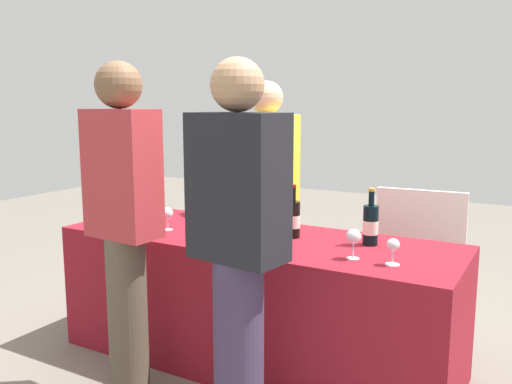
{
  "coord_description": "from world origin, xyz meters",
  "views": [
    {
      "loc": [
        1.46,
        -2.57,
        1.48
      ],
      "look_at": [
        0.0,
        0.0,
        0.99
      ],
      "focal_mm": 37.97,
      "sensor_mm": 36.0,
      "label": 1
    }
  ],
  "objects_px": {
    "wine_bottle_0": "(219,203)",
    "wine_bottle_2": "(293,219)",
    "wine_glass_3": "(280,228)",
    "server_pouring": "(266,193)",
    "wine_bottle_3": "(371,225)",
    "wine_bottle_1": "(247,212)",
    "wine_glass_4": "(354,238)",
    "guest_0": "(124,217)",
    "menu_board": "(418,262)",
    "wine_glass_2": "(230,220)",
    "guest_1": "(238,241)",
    "wine_glass_0": "(167,214)",
    "wine_glass_1": "(205,218)",
    "wine_glass_5": "(393,246)"
  },
  "relations": [
    {
      "from": "wine_glass_1",
      "to": "guest_1",
      "type": "bearing_deg",
      "value": -43.93
    },
    {
      "from": "menu_board",
      "to": "wine_bottle_1",
      "type": "bearing_deg",
      "value": -140.82
    },
    {
      "from": "menu_board",
      "to": "server_pouring",
      "type": "bearing_deg",
      "value": -167.13
    },
    {
      "from": "wine_glass_4",
      "to": "guest_0",
      "type": "distance_m",
      "value": 1.12
    },
    {
      "from": "wine_glass_0",
      "to": "server_pouring",
      "type": "bearing_deg",
      "value": 68.68
    },
    {
      "from": "server_pouring",
      "to": "guest_1",
      "type": "distance_m",
      "value": 1.36
    },
    {
      "from": "wine_bottle_1",
      "to": "wine_glass_1",
      "type": "bearing_deg",
      "value": -115.65
    },
    {
      "from": "wine_bottle_1",
      "to": "wine_glass_4",
      "type": "xyz_separation_m",
      "value": [
        0.74,
        -0.26,
        -0.0
      ]
    },
    {
      "from": "wine_glass_0",
      "to": "wine_glass_4",
      "type": "bearing_deg",
      "value": -1.57
    },
    {
      "from": "wine_glass_3",
      "to": "wine_bottle_0",
      "type": "bearing_deg",
      "value": 151.03
    },
    {
      "from": "wine_glass_0",
      "to": "wine_bottle_0",
      "type": "bearing_deg",
      "value": 67.26
    },
    {
      "from": "server_pouring",
      "to": "wine_glass_5",
      "type": "bearing_deg",
      "value": 151.55
    },
    {
      "from": "guest_1",
      "to": "wine_bottle_0",
      "type": "bearing_deg",
      "value": 135.21
    },
    {
      "from": "wine_bottle_1",
      "to": "wine_glass_3",
      "type": "distance_m",
      "value": 0.4
    },
    {
      "from": "wine_bottle_0",
      "to": "wine_bottle_2",
      "type": "bearing_deg",
      "value": -12.68
    },
    {
      "from": "wine_glass_2",
      "to": "guest_1",
      "type": "height_order",
      "value": "guest_1"
    },
    {
      "from": "wine_glass_3",
      "to": "menu_board",
      "type": "xyz_separation_m",
      "value": [
        0.49,
        0.99,
        -0.37
      ]
    },
    {
      "from": "wine_glass_4",
      "to": "guest_1",
      "type": "xyz_separation_m",
      "value": [
        -0.33,
        -0.51,
        0.06
      ]
    },
    {
      "from": "wine_glass_0",
      "to": "wine_bottle_3",
      "type": "bearing_deg",
      "value": 13.03
    },
    {
      "from": "server_pouring",
      "to": "guest_1",
      "type": "bearing_deg",
      "value": 119.92
    },
    {
      "from": "wine_bottle_3",
      "to": "server_pouring",
      "type": "bearing_deg",
      "value": 152.87
    },
    {
      "from": "wine_bottle_2",
      "to": "wine_bottle_0",
      "type": "bearing_deg",
      "value": 167.32
    },
    {
      "from": "wine_glass_4",
      "to": "guest_1",
      "type": "distance_m",
      "value": 0.61
    },
    {
      "from": "wine_glass_0",
      "to": "wine_glass_2",
      "type": "height_order",
      "value": "wine_glass_2"
    },
    {
      "from": "server_pouring",
      "to": "wine_glass_3",
      "type": "bearing_deg",
      "value": 129.79
    },
    {
      "from": "wine_glass_1",
      "to": "guest_0",
      "type": "distance_m",
      "value": 0.5
    },
    {
      "from": "wine_glass_1",
      "to": "wine_bottle_3",
      "type": "bearing_deg",
      "value": 18.91
    },
    {
      "from": "wine_glass_3",
      "to": "wine_glass_5",
      "type": "relative_size",
      "value": 1.09
    },
    {
      "from": "wine_bottle_2",
      "to": "wine_bottle_1",
      "type": "bearing_deg",
      "value": 176.12
    },
    {
      "from": "wine_bottle_3",
      "to": "wine_bottle_1",
      "type": "bearing_deg",
      "value": -177.04
    },
    {
      "from": "guest_0",
      "to": "guest_1",
      "type": "relative_size",
      "value": 1.01
    },
    {
      "from": "wine_glass_1",
      "to": "server_pouring",
      "type": "xyz_separation_m",
      "value": [
        -0.01,
        0.73,
        0.03
      ]
    },
    {
      "from": "wine_bottle_0",
      "to": "wine_glass_4",
      "type": "xyz_separation_m",
      "value": [
        1.01,
        -0.37,
        -0.02
      ]
    },
    {
      "from": "wine_glass_1",
      "to": "wine_glass_4",
      "type": "bearing_deg",
      "value": -0.21
    },
    {
      "from": "wine_bottle_2",
      "to": "wine_glass_5",
      "type": "relative_size",
      "value": 2.35
    },
    {
      "from": "wine_glass_3",
      "to": "server_pouring",
      "type": "height_order",
      "value": "server_pouring"
    },
    {
      "from": "wine_glass_1",
      "to": "wine_glass_5",
      "type": "relative_size",
      "value": 1.19
    },
    {
      "from": "wine_bottle_0",
      "to": "wine_bottle_3",
      "type": "height_order",
      "value": "wine_bottle_0"
    },
    {
      "from": "wine_glass_3",
      "to": "wine_glass_1",
      "type": "bearing_deg",
      "value": -176.03
    },
    {
      "from": "wine_bottle_0",
      "to": "wine_glass_0",
      "type": "distance_m",
      "value": 0.36
    },
    {
      "from": "wine_glass_3",
      "to": "server_pouring",
      "type": "distance_m",
      "value": 0.84
    },
    {
      "from": "wine_bottle_0",
      "to": "wine_glass_1",
      "type": "bearing_deg",
      "value": -68.08
    },
    {
      "from": "wine_bottle_3",
      "to": "menu_board",
      "type": "height_order",
      "value": "wine_bottle_3"
    },
    {
      "from": "guest_0",
      "to": "guest_1",
      "type": "xyz_separation_m",
      "value": [
        0.68,
        -0.04,
        -0.02
      ]
    },
    {
      "from": "wine_bottle_0",
      "to": "guest_0",
      "type": "bearing_deg",
      "value": -90.13
    },
    {
      "from": "wine_bottle_2",
      "to": "wine_glass_1",
      "type": "height_order",
      "value": "wine_bottle_2"
    },
    {
      "from": "wine_glass_2",
      "to": "menu_board",
      "type": "height_order",
      "value": "menu_board"
    },
    {
      "from": "wine_glass_0",
      "to": "server_pouring",
      "type": "xyz_separation_m",
      "value": [
        0.28,
        0.71,
        0.04
      ]
    },
    {
      "from": "wine_glass_0",
      "to": "menu_board",
      "type": "xyz_separation_m",
      "value": [
        1.23,
        0.99,
        -0.37
      ]
    },
    {
      "from": "wine_glass_2",
      "to": "wine_glass_5",
      "type": "height_order",
      "value": "wine_glass_2"
    }
  ]
}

